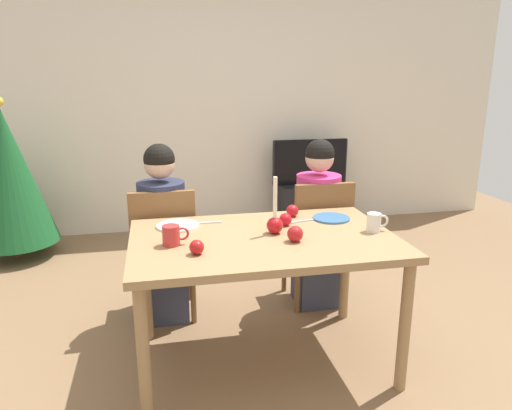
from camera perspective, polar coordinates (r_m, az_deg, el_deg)
The scene contains 21 objects.
ground_plane at distance 2.87m, azimuth 0.87°, elevation -18.08°, with size 7.68×7.68×0.00m, color brown.
back_wall at distance 4.97m, azimuth -5.84°, elevation 12.03°, with size 6.40×0.10×2.60m, color beige.
dining_table at distance 2.56m, azimuth 0.93°, elevation -5.55°, with size 1.40×0.90×0.75m.
chair_left at distance 3.13m, azimuth -10.95°, elevation -4.91°, with size 0.40×0.40×0.90m.
chair_right at distance 3.31m, azimuth 7.47°, elevation -3.67°, with size 0.40×0.40×0.90m.
person_left_child at distance 3.14m, azimuth -11.02°, elevation -3.73°, with size 0.30×0.30×1.17m.
person_right_child at distance 3.32m, azimuth 7.33°, elevation -2.55°, with size 0.30×0.30×1.17m.
tv_stand at distance 5.07m, azimuth 6.32°, elevation -0.09°, with size 0.64×0.40×0.48m, color black.
tv at distance 4.96m, azimuth 6.47°, elevation 5.14°, with size 0.79×0.05×0.46m.
christmas_tree at distance 4.63m, azimuth -27.45°, elevation 3.03°, with size 0.72×0.72×1.40m.
candle_centerpiece at distance 2.57m, azimuth 2.27°, elevation -2.02°, with size 0.09×0.09×0.31m.
plate_left at distance 2.73m, azimuth -9.33°, elevation -2.45°, with size 0.24×0.24×0.01m, color white.
plate_right at distance 2.87m, azimuth 8.98°, elevation -1.56°, with size 0.22×0.22×0.01m, color teal.
mug_left at distance 2.43m, azimuth -10.03°, elevation -3.59°, with size 0.13×0.09×0.10m.
mug_right at distance 2.68m, azimuth 13.99°, elevation -2.02°, with size 0.12×0.08×0.10m.
fork_left at distance 2.77m, azimuth -5.98°, elevation -2.12°, with size 0.18×0.01×0.01m, color silver.
fork_right at distance 2.80m, azimuth 5.65°, elevation -1.91°, with size 0.18×0.01×0.01m, color silver.
apple_near_candle at distance 2.88m, azimuth 4.38°, elevation -0.68°, with size 0.07×0.07×0.07m, color red.
apple_by_left_plate at distance 2.71m, azimuth 3.54°, elevation -1.73°, with size 0.07×0.07×0.07m, color red.
apple_by_right_mug at distance 2.30m, azimuth -7.10°, elevation -5.02°, with size 0.07×0.07×0.07m, color #AC1718.
apple_far_edge at distance 2.46m, azimuth 4.70°, elevation -3.46°, with size 0.08×0.08×0.08m, color #AB191B.
Camera 1 is at (-0.53, -2.34, 1.58)m, focal length 33.47 mm.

